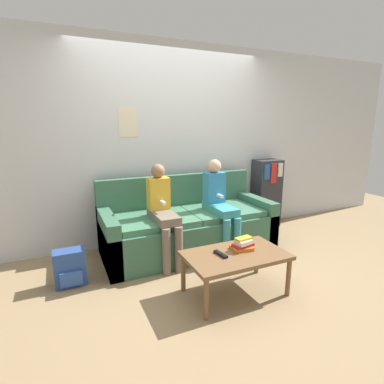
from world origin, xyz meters
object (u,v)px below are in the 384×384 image
(tv_remote, at_px, (221,254))
(coffee_table, at_px, (236,258))
(couch, at_px, (187,226))
(person_right, at_px, (220,202))
(bookshelf, at_px, (266,193))
(person_left, at_px, (163,210))
(backpack, at_px, (70,268))

(tv_remote, bearing_deg, coffee_table, -17.01)
(couch, xyz_separation_m, person_right, (0.34, -0.21, 0.34))
(couch, bearing_deg, bookshelf, 13.15)
(tv_remote, bearing_deg, couch, 74.91)
(person_left, height_order, backpack, person_left)
(coffee_table, bearing_deg, backpack, 150.17)
(person_left, distance_m, person_right, 0.73)
(backpack, bearing_deg, bookshelf, 12.82)
(couch, bearing_deg, backpack, -167.54)
(coffee_table, distance_m, person_right, 1.00)
(coffee_table, distance_m, person_left, 1.02)
(tv_remote, xyz_separation_m, backpack, (-1.26, 0.78, -0.24))
(person_left, relative_size, person_right, 0.99)
(coffee_table, height_order, bookshelf, bookshelf)
(bookshelf, bearing_deg, coffee_table, -135.38)
(couch, xyz_separation_m, coffee_table, (0.00, -1.11, 0.05))
(couch, height_order, bookshelf, bookshelf)
(backpack, bearing_deg, person_left, 5.32)
(person_right, height_order, bookshelf, person_right)
(tv_remote, xyz_separation_m, bookshelf, (1.63, 1.44, 0.11))
(person_right, bearing_deg, couch, 147.63)
(person_left, relative_size, tv_remote, 6.48)
(person_left, relative_size, backpack, 3.11)
(person_right, distance_m, tv_remote, 1.02)
(tv_remote, relative_size, bookshelf, 0.17)
(person_left, bearing_deg, backpack, -174.68)
(coffee_table, bearing_deg, person_right, 69.71)
(couch, relative_size, tv_remote, 12.06)
(person_right, bearing_deg, tv_remote, -118.71)
(coffee_table, height_order, person_left, person_left)
(backpack, bearing_deg, tv_remote, -31.84)
(couch, height_order, coffee_table, couch)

